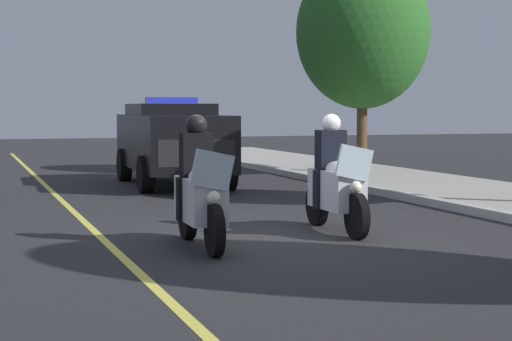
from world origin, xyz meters
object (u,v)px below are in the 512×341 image
object	(u,v)px
police_motorcycle_lead_right	(336,184)
tree_far_back	(363,32)
police_motorcycle_lead_left	(200,194)
police_suv	(172,140)

from	to	relation	value
police_motorcycle_lead_right	tree_far_back	world-z (taller)	tree_far_back
police_motorcycle_lead_left	tree_far_back	xyz separation A→B (m)	(-9.94, 7.20, 3.11)
police_suv	tree_far_back	distance (m)	6.25
police_motorcycle_lead_left	police_suv	xyz separation A→B (m)	(-8.71, 1.72, 0.37)
police_motorcycle_lead_left	police_motorcycle_lead_right	xyz separation A→B (m)	(-0.68, 2.23, 0.00)
police_suv	tree_far_back	size ratio (longest dim) A/B	0.86
police_motorcycle_lead_right	tree_far_back	xyz separation A→B (m)	(-9.26, 4.98, 3.11)
police_suv	tree_far_back	xyz separation A→B (m)	(-1.23, 5.48, 2.74)
police_motorcycle_lead_left	tree_far_back	distance (m)	12.66
police_motorcycle_lead_left	police_motorcycle_lead_right	world-z (taller)	same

